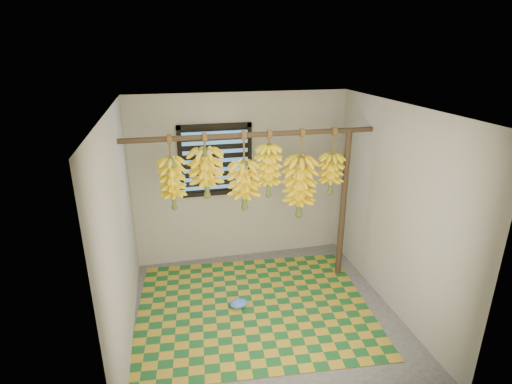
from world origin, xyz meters
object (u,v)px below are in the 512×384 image
object	(u,v)px
banana_bunch_d	(269,170)
banana_bunch_f	(331,173)
banana_bunch_b	(206,173)
support_post	(343,206)
plastic_bag	(239,304)
woven_mat	(253,307)
banana_bunch_a	(173,183)
banana_bunch_e	(300,187)
banana_bunch_c	(244,185)

from	to	relation	value
banana_bunch_d	banana_bunch_f	xyz separation A→B (m)	(0.81, 0.00, -0.10)
banana_bunch_b	banana_bunch_f	size ratio (longest dim) A/B	0.90
support_post	banana_bunch_d	xyz separation A→B (m)	(-1.01, 0.00, 0.56)
banana_bunch_b	plastic_bag	bearing A→B (deg)	-59.35
woven_mat	plastic_bag	distance (m)	0.19
banana_bunch_b	banana_bunch_d	world-z (taller)	same
banana_bunch_a	banana_bunch_e	bearing A→B (deg)	0.00
banana_bunch_a	banana_bunch_d	distance (m)	1.14
support_post	banana_bunch_f	size ratio (longest dim) A/B	2.34
banana_bunch_c	support_post	bearing A→B (deg)	-0.00
banana_bunch_f	banana_bunch_e	bearing A→B (deg)	180.00
banana_bunch_a	banana_bunch_f	xyz separation A→B (m)	(1.95, 0.00, -0.02)
woven_mat	plastic_bag	size ratio (longest dim) A/B	12.41
support_post	banana_bunch_b	distance (m)	1.85
banana_bunch_e	banana_bunch_c	bearing A→B (deg)	180.00
woven_mat	banana_bunch_c	distance (m)	1.47
woven_mat	banana_bunch_a	world-z (taller)	banana_bunch_a
plastic_bag	banana_bunch_a	xyz separation A→B (m)	(-0.66, 0.46, 1.43)
banana_bunch_b	woven_mat	bearing A→B (deg)	-48.35
banana_bunch_b	banana_bunch_e	size ratio (longest dim) A/B	0.68
support_post	banana_bunch_c	distance (m)	1.37
banana_bunch_d	banana_bunch_f	world-z (taller)	same
woven_mat	plastic_bag	bearing A→B (deg)	166.76
woven_mat	banana_bunch_f	distance (m)	1.90
plastic_bag	banana_bunch_e	distance (m)	1.60
plastic_bag	support_post	bearing A→B (deg)	17.27
banana_bunch_f	support_post	bearing A→B (deg)	0.00
plastic_bag	banana_bunch_d	bearing A→B (deg)	44.13
banana_bunch_d	banana_bunch_f	size ratio (longest dim) A/B	0.96
support_post	banana_bunch_b	xyz separation A→B (m)	(-1.76, 0.00, 0.58)
banana_bunch_b	banana_bunch_e	xyz separation A→B (m)	(1.15, 0.00, -0.26)
plastic_bag	banana_bunch_f	bearing A→B (deg)	19.75
woven_mat	banana_bunch_b	size ratio (longest dim) A/B	3.56
banana_bunch_b	banana_bunch_a	bearing A→B (deg)	180.00
woven_mat	banana_bunch_a	bearing A→B (deg)	149.00
banana_bunch_a	banana_bunch_f	size ratio (longest dim) A/B	1.04
banana_bunch_a	banana_bunch_d	size ratio (longest dim) A/B	1.08
support_post	banana_bunch_e	bearing A→B (deg)	180.00
woven_mat	banana_bunch_b	world-z (taller)	banana_bunch_b
banana_bunch_e	banana_bunch_f	world-z (taller)	same
woven_mat	banana_bunch_e	xyz separation A→B (m)	(0.71, 0.50, 1.31)
banana_bunch_a	banana_bunch_c	xyz separation A→B (m)	(0.84, 0.00, -0.09)
banana_bunch_e	banana_bunch_b	bearing A→B (deg)	180.00
banana_bunch_c	banana_bunch_f	xyz separation A→B (m)	(1.11, -0.00, 0.07)
banana_bunch_d	banana_bunch_e	bearing A→B (deg)	0.00
banana_bunch_e	banana_bunch_f	size ratio (longest dim) A/B	1.32
plastic_bag	banana_bunch_e	size ratio (longest dim) A/B	0.20
banana_bunch_b	banana_bunch_f	xyz separation A→B (m)	(1.56, 0.00, -0.12)
support_post	banana_bunch_a	world-z (taller)	banana_bunch_a
woven_mat	banana_bunch_f	bearing A→B (deg)	24.30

